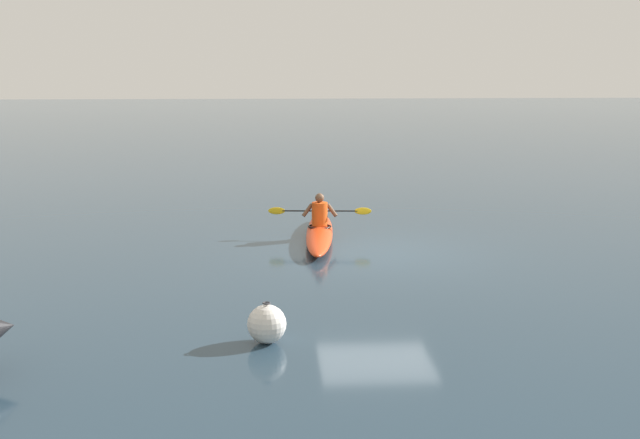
# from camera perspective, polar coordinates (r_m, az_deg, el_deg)

# --- Properties ---
(ground_plane) EXTENTS (160.00, 160.00, 0.00)m
(ground_plane) POSITION_cam_1_polar(r_m,az_deg,el_deg) (17.99, 3.95, -2.33)
(ground_plane) COLOR #233847
(kayak) EXTENTS (1.00, 4.80, 0.32)m
(kayak) POSITION_cam_1_polar(r_m,az_deg,el_deg) (19.28, -0.03, -0.94)
(kayak) COLOR red
(kayak) RESTS_ON ground
(kayaker) EXTENTS (2.43, 0.50, 0.76)m
(kayaker) POSITION_cam_1_polar(r_m,az_deg,el_deg) (19.35, -0.03, 0.52)
(kayaker) COLOR #E04C14
(kayaker) RESTS_ON kayak
(mooring_buoy_orange_mid) EXTENTS (0.58, 0.58, 0.62)m
(mooring_buoy_orange_mid) POSITION_cam_1_polar(r_m,az_deg,el_deg) (12.26, -3.68, -7.18)
(mooring_buoy_orange_mid) COLOR silver
(mooring_buoy_orange_mid) RESTS_ON ground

